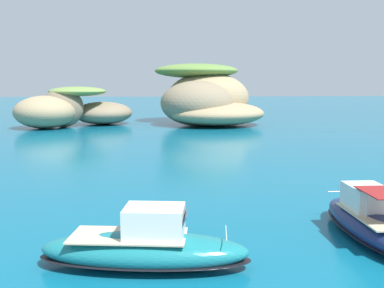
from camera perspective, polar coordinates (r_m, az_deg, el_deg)
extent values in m
ellipsoid|color=#9E8966|center=(73.71, 2.03, 5.92)|extent=(18.75, 18.73, 8.22)
ellipsoid|color=#9E8966|center=(75.56, 2.36, 5.40)|extent=(13.82, 14.52, 6.73)
ellipsoid|color=#84755B|center=(68.95, 0.66, 5.23)|extent=(15.56, 15.48, 6.89)
ellipsoid|color=#9E8966|center=(69.33, 3.16, 3.91)|extent=(19.40, 18.51, 3.70)
ellipsoid|color=olive|center=(74.80, 0.55, 9.32)|extent=(13.76, 12.51, 2.36)
ellipsoid|color=#84755B|center=(72.90, -11.30, 3.91)|extent=(10.72, 11.21, 3.56)
ellipsoid|color=#9E8966|center=(68.31, -18.25, 3.90)|extent=(9.43, 9.79, 4.73)
ellipsoid|color=#756651|center=(69.12, -16.17, 4.48)|extent=(6.29, 5.10, 5.81)
ellipsoid|color=olive|center=(70.27, -14.41, 6.52)|extent=(8.61, 7.82, 1.46)
ellipsoid|color=#19727A|center=(16.66, -6.10, -13.37)|extent=(7.79, 3.29, 1.28)
ellipsoid|color=black|center=(16.77, -6.08, -14.28)|extent=(7.95, 3.35, 0.15)
cube|color=#C6B793|center=(16.57, -8.10, -11.51)|extent=(4.38, 2.48, 0.06)
cube|color=silver|center=(16.24, -4.82, -9.79)|extent=(2.31, 1.86, 1.06)
cube|color=#2D4756|center=(16.10, -0.98, -9.53)|extent=(0.45, 1.49, 0.56)
cylinder|color=silver|center=(16.22, 4.39, -11.22)|extent=(0.26, 1.58, 0.04)
ellipsoid|color=navy|center=(21.00, 21.65, -9.42)|extent=(2.36, 7.38, 1.25)
ellipsoid|color=black|center=(21.08, 21.61, -10.15)|extent=(2.40, 7.52, 0.15)
cube|color=#C6B793|center=(20.38, 22.39, -8.43)|extent=(1.96, 4.07, 0.06)
cube|color=silver|center=(21.03, 21.37, -6.34)|extent=(1.58, 2.09, 1.03)
cube|color=#2D4756|center=(21.94, 20.24, -5.43)|extent=(1.43, 0.27, 0.55)
cylinder|color=silver|center=(23.33, 18.75, -5.75)|extent=(1.54, 0.07, 0.04)
cylinder|color=silver|center=(19.26, 21.36, -7.50)|extent=(0.03, 0.03, 1.17)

